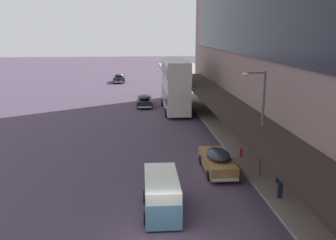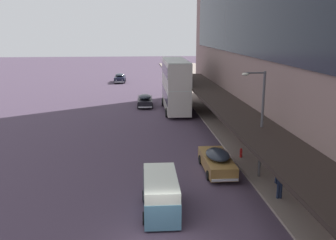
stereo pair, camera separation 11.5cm
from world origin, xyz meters
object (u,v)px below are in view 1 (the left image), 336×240
at_px(vw_van, 161,192).
at_px(pedestrian_at_kerb, 281,181).
at_px(transit_bus_kerbside_front, 175,84).
at_px(sedan_lead_near, 145,100).
at_px(sedan_trailing_near, 119,78).
at_px(street_lamp, 260,117).
at_px(sedan_second_mid, 217,161).
at_px(fire_hydrant, 241,153).

bearing_deg(vw_van, pedestrian_at_kerb, 5.10).
bearing_deg(transit_bus_kerbside_front, sedan_lead_near, 137.81).
xyz_separation_m(sedan_trailing_near, pedestrian_at_kerb, (10.47, -49.39, 0.39)).
bearing_deg(street_lamp, pedestrian_at_kerb, -85.32).
bearing_deg(pedestrian_at_kerb, transit_bus_kerbside_front, 97.52).
xyz_separation_m(vw_van, street_lamp, (6.44, 3.81, 3.00)).
height_order(sedan_second_mid, street_lamp, street_lamp).
relative_size(sedan_second_mid, pedestrian_at_kerb, 2.69).
bearing_deg(vw_van, transit_bus_kerbside_front, 81.86).
height_order(transit_bus_kerbside_front, sedan_second_mid, transit_bus_kerbside_front).
relative_size(transit_bus_kerbside_front, pedestrian_at_kerb, 5.26).
height_order(sedan_lead_near, fire_hydrant, sedan_lead_near).
relative_size(vw_van, fire_hydrant, 6.55).
bearing_deg(transit_bus_kerbside_front, sedan_trailing_near, 106.06).
xyz_separation_m(sedan_lead_near, fire_hydrant, (6.44, -20.23, -0.27)).
xyz_separation_m(sedan_second_mid, sedan_lead_near, (-4.12, 22.51, -0.01)).
distance_m(sedan_second_mid, pedestrian_at_kerb, 5.32).
height_order(sedan_trailing_near, pedestrian_at_kerb, pedestrian_at_kerb).
height_order(sedan_lead_near, pedestrian_at_kerb, pedestrian_at_kerb).
distance_m(sedan_trailing_near, street_lamp, 47.41).
xyz_separation_m(sedan_trailing_near, sedan_lead_near, (3.83, -22.22, -0.03)).
bearing_deg(street_lamp, fire_hydrant, 88.99).
relative_size(sedan_lead_near, pedestrian_at_kerb, 2.67).
xyz_separation_m(vw_van, fire_hydrant, (6.50, 7.54, -0.60)).
bearing_deg(pedestrian_at_kerb, street_lamp, 94.68).
bearing_deg(sedan_lead_near, vw_van, -90.13).
relative_size(transit_bus_kerbside_front, sedan_trailing_near, 2.15).
bearing_deg(sedan_second_mid, vw_van, -128.45).
relative_size(sedan_lead_near, street_lamp, 0.73).
height_order(transit_bus_kerbside_front, sedan_lead_near, transit_bus_kerbside_front).
bearing_deg(sedan_second_mid, sedan_trailing_near, 100.08).
relative_size(transit_bus_kerbside_front, fire_hydrant, 13.97).
height_order(sedan_second_mid, pedestrian_at_kerb, pedestrian_at_kerb).
distance_m(vw_van, fire_hydrant, 9.97).
distance_m(sedan_trailing_near, pedestrian_at_kerb, 50.49).
distance_m(pedestrian_at_kerb, street_lamp, 4.35).
bearing_deg(sedan_lead_near, transit_bus_kerbside_front, -42.19).
relative_size(sedan_second_mid, sedan_lead_near, 1.01).
xyz_separation_m(sedan_lead_near, pedestrian_at_kerb, (6.64, -27.17, 0.42)).
bearing_deg(sedan_lead_near, pedestrian_at_kerb, -76.27).
relative_size(sedan_trailing_near, street_lamp, 0.67).
xyz_separation_m(transit_bus_kerbside_front, street_lamp, (2.91, -20.82, 0.86)).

